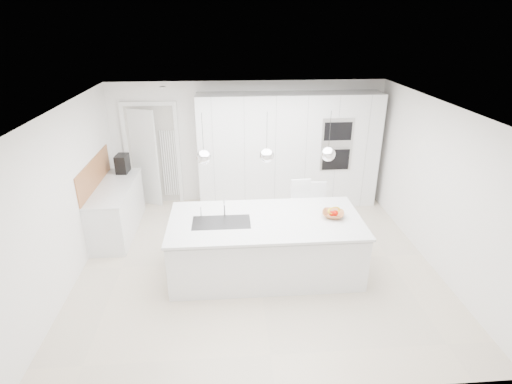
{
  "coord_description": "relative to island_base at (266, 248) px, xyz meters",
  "views": [
    {
      "loc": [
        -0.44,
        -5.44,
        3.62
      ],
      "look_at": [
        0.0,
        0.3,
        1.1
      ],
      "focal_mm": 28.0,
      "sensor_mm": 36.0,
      "label": 1
    }
  ],
  "objects": [
    {
      "name": "floor",
      "position": [
        -0.1,
        0.3,
        -0.43
      ],
      "size": [
        5.5,
        5.5,
        0.0
      ],
      "primitive_type": "plane",
      "color": "beige",
      "rests_on": "ground"
    },
    {
      "name": "wall_back",
      "position": [
        -0.1,
        2.8,
        0.82
      ],
      "size": [
        5.5,
        0.0,
        5.5
      ],
      "primitive_type": "plane",
      "rotation": [
        1.57,
        0.0,
        0.0
      ],
      "color": "white",
      "rests_on": "ground"
    },
    {
      "name": "wall_left",
      "position": [
        -2.85,
        0.3,
        0.82
      ],
      "size": [
        0.0,
        5.0,
        5.0
      ],
      "primitive_type": "plane",
      "rotation": [
        1.57,
        0.0,
        1.57
      ],
      "color": "white",
      "rests_on": "ground"
    },
    {
      "name": "ceiling",
      "position": [
        -0.1,
        0.3,
        2.07
      ],
      "size": [
        5.5,
        5.5,
        0.0
      ],
      "primitive_type": "plane",
      "rotation": [
        3.14,
        0.0,
        0.0
      ],
      "color": "white",
      "rests_on": "wall_back"
    },
    {
      "name": "tall_cabinets",
      "position": [
        0.7,
        2.5,
        0.72
      ],
      "size": [
        3.6,
        0.6,
        2.3
      ],
      "primitive_type": "cube",
      "color": "silver",
      "rests_on": "floor"
    },
    {
      "name": "oven_stack",
      "position": [
        1.6,
        2.19,
        0.92
      ],
      "size": [
        0.62,
        0.04,
        1.05
      ],
      "primitive_type": null,
      "color": "#A5A5A8",
      "rests_on": "tall_cabinets"
    },
    {
      "name": "doorway_frame",
      "position": [
        -2.05,
        2.77,
        0.59
      ],
      "size": [
        1.11,
        0.08,
        2.13
      ],
      "primitive_type": null,
      "color": "white",
      "rests_on": "floor"
    },
    {
      "name": "hallway_door",
      "position": [
        -2.3,
        2.72,
        0.57
      ],
      "size": [
        0.76,
        0.38,
        2.0
      ],
      "primitive_type": "cube",
      "rotation": [
        0.0,
        0.0,
        -0.44
      ],
      "color": "white",
      "rests_on": "floor"
    },
    {
      "name": "radiator",
      "position": [
        -1.73,
        2.76,
        0.42
      ],
      "size": [
        0.32,
        0.04,
        1.4
      ],
      "primitive_type": null,
      "color": "white",
      "rests_on": "floor"
    },
    {
      "name": "left_base_cabinets",
      "position": [
        -2.55,
        1.5,
        0.0
      ],
      "size": [
        0.6,
        1.8,
        0.86
      ],
      "primitive_type": "cube",
      "color": "silver",
      "rests_on": "floor"
    },
    {
      "name": "left_worktop",
      "position": [
        -2.55,
        1.5,
        0.45
      ],
      "size": [
        0.62,
        1.82,
        0.04
      ],
      "primitive_type": "cube",
      "color": "silver",
      "rests_on": "left_base_cabinets"
    },
    {
      "name": "oak_backsplash",
      "position": [
        -2.84,
        1.5,
        0.72
      ],
      "size": [
        0.02,
        1.8,
        0.5
      ],
      "primitive_type": "cube",
      "color": "#AF6C3B",
      "rests_on": "wall_left"
    },
    {
      "name": "island_base",
      "position": [
        0.0,
        0.0,
        0.0
      ],
      "size": [
        2.8,
        1.2,
        0.86
      ],
      "primitive_type": "cube",
      "color": "silver",
      "rests_on": "floor"
    },
    {
      "name": "island_worktop",
      "position": [
        0.0,
        0.05,
        0.45
      ],
      "size": [
        2.84,
        1.4,
        0.04
      ],
      "primitive_type": "cube",
      "color": "silver",
      "rests_on": "island_base"
    },
    {
      "name": "island_sink",
      "position": [
        -0.65,
        -0.0,
        0.39
      ],
      "size": [
        0.84,
        0.44,
        0.18
      ],
      "primitive_type": null,
      "color": "#3F3F42",
      "rests_on": "island_worktop"
    },
    {
      "name": "island_tap",
      "position": [
        -0.6,
        0.2,
        0.62
      ],
      "size": [
        0.02,
        0.02,
        0.3
      ],
      "primitive_type": "cylinder",
      "color": "white",
      "rests_on": "island_worktop"
    },
    {
      "name": "pendant_left",
      "position": [
        -0.85,
        -0.0,
        1.47
      ],
      "size": [
        0.2,
        0.2,
        0.2
      ],
      "primitive_type": "sphere",
      "color": "white",
      "rests_on": "ceiling"
    },
    {
      "name": "pendant_mid",
      "position": [
        -0.0,
        -0.0,
        1.47
      ],
      "size": [
        0.2,
        0.2,
        0.2
      ],
      "primitive_type": "sphere",
      "color": "white",
      "rests_on": "ceiling"
    },
    {
      "name": "pendant_right",
      "position": [
        0.85,
        -0.0,
        1.47
      ],
      "size": [
        0.2,
        0.2,
        0.2
      ],
      "primitive_type": "sphere",
      "color": "white",
      "rests_on": "ceiling"
    },
    {
      "name": "fruit_bowl",
      "position": [
        1.01,
        0.05,
        0.51
      ],
      "size": [
        0.41,
        0.41,
        0.08
      ],
      "primitive_type": "imported",
      "rotation": [
        0.0,
        0.0,
        -0.32
      ],
      "color": "#AF6C3B",
      "rests_on": "island_worktop"
    },
    {
      "name": "espresso_machine",
      "position": [
        -2.53,
        2.2,
        0.64
      ],
      "size": [
        0.23,
        0.33,
        0.34
      ],
      "primitive_type": "cube",
      "rotation": [
        0.0,
        0.0,
        -0.07
      ],
      "color": "black",
      "rests_on": "left_worktop"
    },
    {
      "name": "bar_stool_left",
      "position": [
        0.7,
        0.94,
        0.11
      ],
      "size": [
        0.4,
        0.53,
        1.09
      ],
      "primitive_type": null,
      "rotation": [
        0.0,
        0.0,
        0.07
      ],
      "color": "white",
      "rests_on": "floor"
    },
    {
      "name": "bar_stool_right",
      "position": [
        0.99,
        0.95,
        0.08
      ],
      "size": [
        0.36,
        0.49,
        1.03
      ],
      "primitive_type": null,
      "rotation": [
        0.0,
        0.0,
        -0.05
      ],
      "color": "white",
      "rests_on": "floor"
    },
    {
      "name": "apple_a",
      "position": [
        0.98,
        0.02,
        0.54
      ],
      "size": [
        0.08,
        0.08,
        0.08
      ],
      "primitive_type": "sphere",
      "color": "red",
      "rests_on": "fruit_bowl"
    },
    {
      "name": "apple_b",
      "position": [
        1.03,
        0.02,
        0.54
      ],
      "size": [
        0.09,
        0.09,
        0.09
      ],
      "primitive_type": "sphere",
      "color": "red",
      "rests_on": "fruit_bowl"
    },
    {
      "name": "banana_bunch",
      "position": [
        1.01,
        0.02,
        0.59
      ],
      "size": [
        0.24,
        0.17,
        0.22
      ],
      "primitive_type": "torus",
      "rotation": [
        1.22,
        0.0,
        0.35
      ],
      "color": "gold",
      "rests_on": "fruit_bowl"
    }
  ]
}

